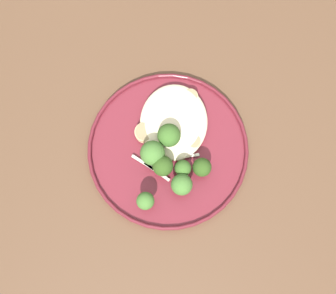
{
  "coord_description": "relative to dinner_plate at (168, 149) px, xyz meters",
  "views": [
    {
      "loc": [
        -0.2,
        0.01,
        1.39
      ],
      "look_at": [
        -0.05,
        0.02,
        0.76
      ],
      "focal_mm": 39.04,
      "sensor_mm": 36.0,
      "label": 1
    }
  ],
  "objects": [
    {
      "name": "onion_sliver_pale_crescent",
      "position": [
        -0.03,
        0.04,
        0.01
      ],
      "size": [
        0.03,
        0.04,
        0.0
      ],
      "primitive_type": "cube",
      "rotation": [
        0.0,
        0.0,
        4.21
      ],
      "color": "silver",
      "rests_on": "dinner_plate"
    },
    {
      "name": "dinner_plate",
      "position": [
        0.0,
        0.0,
        0.0
      ],
      "size": [
        0.29,
        0.29,
        0.02
      ],
      "color": "maroon",
      "rests_on": "wooden_dining_table"
    },
    {
      "name": "seared_scallop_front_small",
      "position": [
        0.09,
        0.0,
        0.01
      ],
      "size": [
        0.03,
        0.03,
        0.01
      ],
      "color": "#E5C689",
      "rests_on": "dinner_plate"
    },
    {
      "name": "broccoli_floret_small_sprig",
      "position": [
        -0.07,
        -0.03,
        0.04
      ],
      "size": [
        0.04,
        0.04,
        0.06
      ],
      "color": "#89A356",
      "rests_on": "dinner_plate"
    },
    {
      "name": "onion_sliver_curled_piece",
      "position": [
        -0.01,
        -0.03,
        0.01
      ],
      "size": [
        0.02,
        0.05,
        0.0
      ],
      "primitive_type": "cube",
      "rotation": [
        0.0,
        0.0,
        1.8
      ],
      "color": "silver",
      "rests_on": "dinner_plate"
    },
    {
      "name": "broccoli_floret_tall_stalk",
      "position": [
        -0.1,
        0.03,
        0.03
      ],
      "size": [
        0.03,
        0.03,
        0.05
      ],
      "color": "#7A994C",
      "rests_on": "dinner_plate"
    },
    {
      "name": "seared_scallop_large_seared",
      "position": [
        0.05,
        0.02,
        0.01
      ],
      "size": [
        0.03,
        0.03,
        0.02
      ],
      "color": "beige",
      "rests_on": "dinner_plate"
    },
    {
      "name": "seared_scallop_tiny_bay",
      "position": [
        0.02,
        0.04,
        0.01
      ],
      "size": [
        0.04,
        0.04,
        0.02
      ],
      "color": "#E5C689",
      "rests_on": "dinner_plate"
    },
    {
      "name": "seared_scallop_center_golden",
      "position": [
        0.05,
        -0.04,
        0.01
      ],
      "size": [
        0.02,
        0.02,
        0.01
      ],
      "color": "#E5C689",
      "rests_on": "dinner_plate"
    },
    {
      "name": "onion_sliver_long_sliver",
      "position": [
        -0.04,
        0.02,
        0.01
      ],
      "size": [
        0.03,
        0.05,
        0.0
      ],
      "primitive_type": "cube",
      "rotation": [
        0.0,
        0.0,
        1.01
      ],
      "color": "silver",
      "rests_on": "dinner_plate"
    },
    {
      "name": "noodle_bed",
      "position": [
        0.05,
        -0.01,
        0.01
      ],
      "size": [
        0.14,
        0.12,
        0.03
      ],
      "color": "beige",
      "rests_on": "dinner_plate"
    },
    {
      "name": "broccoli_floret_left_leaning",
      "position": [
        -0.04,
        -0.06,
        0.03
      ],
      "size": [
        0.03,
        0.03,
        0.04
      ],
      "color": "#89A356",
      "rests_on": "dinner_plate"
    },
    {
      "name": "seared_scallop_half_hidden",
      "position": [
        0.01,
        -0.04,
        0.01
      ],
      "size": [
        0.03,
        0.03,
        0.02
      ],
      "color": "#E5C689",
      "rests_on": "dinner_plate"
    },
    {
      "name": "broccoli_floret_rear_charred",
      "position": [
        -0.04,
        -0.03,
        0.03
      ],
      "size": [
        0.03,
        0.03,
        0.05
      ],
      "color": "#7A994C",
      "rests_on": "dinner_plate"
    },
    {
      "name": "seared_scallop_on_noodles",
      "position": [
        0.1,
        -0.03,
        0.01
      ],
      "size": [
        0.03,
        0.03,
        0.02
      ],
      "color": "#E5C689",
      "rests_on": "dinner_plate"
    },
    {
      "name": "seared_scallop_right_edge",
      "position": [
        0.05,
        -0.01,
        0.01
      ],
      "size": [
        0.03,
        0.03,
        0.02
      ],
      "color": "#E5C689",
      "rests_on": "dinner_plate"
    },
    {
      "name": "broccoli_floret_center_pile",
      "position": [
        -0.04,
        0.01,
        0.04
      ],
      "size": [
        0.04,
        0.04,
        0.05
      ],
      "color": "#7A994C",
      "rests_on": "dinner_plate"
    },
    {
      "name": "onion_sliver_short_strip",
      "position": [
        -0.03,
        -0.03,
        0.01
      ],
      "size": [
        0.03,
        0.02,
        0.0
      ],
      "primitive_type": "cube",
      "rotation": [
        0.0,
        0.0,
        0.5
      ],
      "color": "silver",
      "rests_on": "dinner_plate"
    },
    {
      "name": "wooden_dining_table",
      "position": [
        0.05,
        -0.02,
        -0.09
      ],
      "size": [
        1.4,
        1.0,
        0.74
      ],
      "color": "brown",
      "rests_on": "ground"
    },
    {
      "name": "broccoli_floret_split_head",
      "position": [
        0.01,
        -0.0,
        0.04
      ],
      "size": [
        0.04,
        0.04,
        0.06
      ],
      "color": "#89A356",
      "rests_on": "dinner_plate"
    },
    {
      "name": "broccoli_floret_right_tilted",
      "position": [
        -0.02,
        0.02,
        0.04
      ],
      "size": [
        0.04,
        0.04,
        0.06
      ],
      "color": "#89A356",
      "rests_on": "dinner_plate"
    },
    {
      "name": "ground",
      "position": [
        0.05,
        -0.02,
        -0.75
      ],
      "size": [
        6.0,
        6.0,
        0.0
      ],
      "primitive_type": "plane",
      "color": "#2D2B28"
    }
  ]
}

